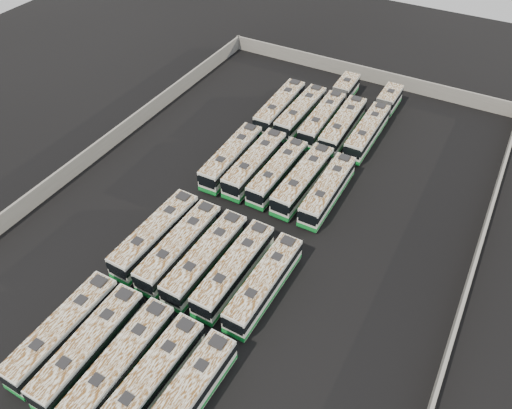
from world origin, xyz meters
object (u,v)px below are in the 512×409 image
at_px(bus_midback_far_right, 328,190).
at_px(bus_back_left, 301,113).
at_px(bus_back_far_left, 280,107).
at_px(bus_front_far_left, 64,331).
at_px(bus_front_center, 122,363).
at_px(bus_midback_far_left, 232,157).
at_px(bus_midfront_far_left, 156,235).
at_px(bus_front_right, 151,380).
at_px(bus_midfront_far_right, 264,284).
at_px(bus_midback_right, 303,180).
at_px(bus_back_center, 330,109).
at_px(bus_front_far_right, 184,401).
at_px(bus_midfront_center, 206,258).
at_px(bus_front_left, 90,347).
at_px(bus_midback_center, 278,172).
at_px(bus_midfront_right, 234,269).
at_px(bus_back_far_right, 375,121).
at_px(bus_midback_left, 255,164).
at_px(bus_midfront_left, 180,247).
at_px(bus_back_right, 343,126).

distance_m(bus_midback_far_right, bus_back_left, 15.95).
bearing_deg(bus_back_far_left, bus_front_far_left, -91.44).
bearing_deg(bus_front_center, bus_midback_far_left, 102.71).
xyz_separation_m(bus_front_center, bus_midfront_far_left, (-6.26, 12.71, 0.02)).
bearing_deg(bus_front_right, bus_back_far_left, 104.28).
height_order(bus_midfront_far_right, bus_midback_right, bus_midback_right).
bearing_deg(bus_front_center, bus_back_center, 90.04).
distance_m(bus_front_far_left, bus_back_far_left, 40.35).
distance_m(bus_front_far_right, bus_midfront_center, 14.19).
height_order(bus_front_far_left, bus_midback_far_left, bus_midback_far_left).
bearing_deg(bus_back_left, bus_front_far_right, -76.38).
height_order(bus_front_left, bus_back_center, bus_front_left).
bearing_deg(bus_midback_center, bus_front_far_right, -76.33).
xyz_separation_m(bus_midfront_right, bus_midfront_far_right, (3.25, -0.08, -0.04)).
bearing_deg(bus_midback_right, bus_front_center, -94.88).
xyz_separation_m(bus_midfront_right, bus_back_center, (-3.04, 30.69, -0.04)).
distance_m(bus_midfront_far_right, bus_midback_center, 16.36).
xyz_separation_m(bus_front_right, bus_back_left, (-6.12, 40.51, -0.00)).
distance_m(bus_front_far_left, bus_back_far_right, 45.22).
height_order(bus_front_far_right, bus_back_left, bus_front_far_right).
relative_size(bus_midback_left, bus_midback_far_right, 1.04).
relative_size(bus_front_far_left, bus_back_far_left, 0.99).
bearing_deg(bus_front_right, bus_front_far_left, -178.62).
height_order(bus_front_left, bus_midfront_far_left, bus_midfront_far_left).
relative_size(bus_front_far_right, bus_midback_right, 1.00).
distance_m(bus_front_far_right, bus_back_left, 41.69).
bearing_deg(bus_midfront_left, bus_midback_left, 90.02).
bearing_deg(bus_midback_far_right, bus_midback_far_left, 179.98).
relative_size(bus_midback_center, bus_back_left, 0.97).
xyz_separation_m(bus_front_far_right, bus_back_right, (-3.19, 40.41, 0.00)).
bearing_deg(bus_back_far_left, bus_midback_far_right, -47.19).
bearing_deg(bus_front_left, bus_back_right, 80.43).
height_order(bus_midfront_far_left, bus_midfront_left, bus_midfront_far_left).
relative_size(bus_midback_far_left, bus_back_far_left, 1.00).
bearing_deg(bus_midback_far_left, bus_front_far_right, -67.20).
relative_size(bus_midfront_center, bus_back_left, 1.02).
bearing_deg(bus_front_far_right, bus_midfront_center, 117.74).
relative_size(bus_midback_left, bus_midback_center, 1.04).
distance_m(bus_front_left, bus_front_right, 6.19).
height_order(bus_back_center, bus_back_right, bus_back_right).
height_order(bus_midback_far_right, bus_back_far_right, bus_midback_far_right).
xyz_separation_m(bus_midfront_far_right, bus_midback_far_left, (-12.44, 14.90, 0.04)).
bearing_deg(bus_midback_far_left, bus_front_left, -85.08).
xyz_separation_m(bus_front_center, bus_back_right, (2.97, 40.21, 0.01)).
height_order(bus_front_right, bus_midback_left, bus_midback_left).
bearing_deg(bus_back_far_right, bus_front_left, -102.22).
bearing_deg(bus_midfront_right, bus_midfront_far_left, -179.32).
relative_size(bus_front_far_left, bus_back_left, 1.00).
bearing_deg(bus_midfront_far_right, bus_back_far_left, 115.04).
bearing_deg(bus_midback_left, bus_front_left, -90.15).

